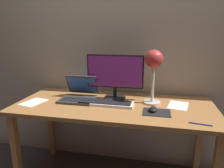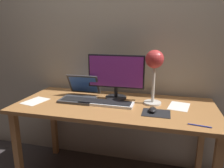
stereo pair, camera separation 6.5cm
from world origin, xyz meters
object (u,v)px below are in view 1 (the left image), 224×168
(laptop, at_px, (79,93))
(desk_lamp, at_px, (154,64))
(monitor, at_px, (115,74))
(pen, at_px, (200,124))
(keyboard_main, at_px, (106,103))
(mouse, at_px, (153,109))

(laptop, xyz_separation_m, desk_lamp, (0.62, 0.01, 0.27))
(monitor, relative_size, desk_lamp, 1.12)
(pen, bearing_deg, laptop, 160.21)
(monitor, bearing_deg, laptop, -166.26)
(laptop, relative_size, pen, 2.17)
(keyboard_main, relative_size, pen, 3.15)
(desk_lamp, bearing_deg, mouse, -85.71)
(keyboard_main, bearing_deg, pen, -19.66)
(keyboard_main, height_order, pen, keyboard_main)
(monitor, distance_m, keyboard_main, 0.27)
(laptop, bearing_deg, desk_lamp, 1.37)
(mouse, xyz_separation_m, pen, (0.30, -0.16, -0.02))
(laptop, relative_size, desk_lamp, 0.69)
(desk_lamp, height_order, pen, desk_lamp)
(desk_lamp, distance_m, pen, 0.57)
(laptop, height_order, desk_lamp, desk_lamp)
(keyboard_main, bearing_deg, laptop, 159.86)
(keyboard_main, bearing_deg, mouse, -11.80)
(pen, bearing_deg, mouse, 151.48)
(desk_lamp, height_order, mouse, desk_lamp)
(mouse, distance_m, pen, 0.34)
(mouse, bearing_deg, monitor, 143.48)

